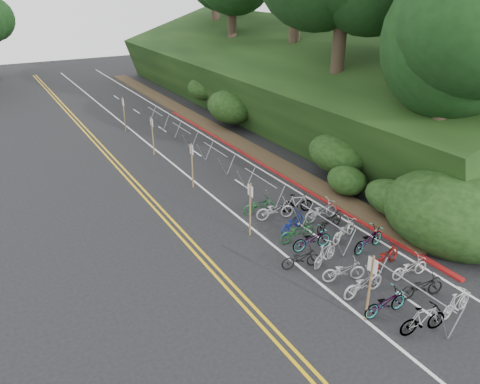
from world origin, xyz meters
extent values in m
plane|color=black|center=(0.00, 0.00, 0.00)|extent=(120.00, 120.00, 0.00)
cube|color=gold|center=(-2.15, 10.00, 0.00)|extent=(0.12, 80.00, 0.01)
cube|color=gold|center=(-1.85, 10.00, 0.00)|extent=(0.12, 80.00, 0.01)
cube|color=silver|center=(1.00, 10.00, 0.00)|extent=(0.12, 80.00, 0.01)
cube|color=silver|center=(5.20, 10.00, 0.00)|extent=(0.12, 80.00, 0.01)
cube|color=silver|center=(3.10, -2.00, 0.00)|extent=(0.10, 1.60, 0.01)
cube|color=silver|center=(3.10, 4.00, 0.00)|extent=(0.10, 1.60, 0.01)
cube|color=silver|center=(3.10, 10.00, 0.00)|extent=(0.10, 1.60, 0.01)
cube|color=silver|center=(3.10, 16.00, 0.00)|extent=(0.10, 1.60, 0.01)
cube|color=silver|center=(3.10, 22.00, 0.00)|extent=(0.10, 1.60, 0.01)
cube|color=silver|center=(3.10, 28.00, 0.00)|extent=(0.10, 1.60, 0.01)
cube|color=silver|center=(3.10, 34.00, 0.00)|extent=(0.10, 1.60, 0.01)
cube|color=maroon|center=(5.70, 12.00, 0.05)|extent=(0.25, 28.00, 0.10)
cube|color=black|center=(13.50, 22.00, 2.80)|extent=(12.32, 44.00, 9.11)
cube|color=#382819|center=(6.40, 22.00, 0.08)|extent=(1.40, 44.00, 0.16)
ellipsoid|color=#284C19|center=(7.20, 3.00, 1.04)|extent=(2.00, 2.80, 1.60)
ellipsoid|color=#284C19|center=(8.00, 8.00, 1.55)|extent=(2.60, 3.64, 2.08)
ellipsoid|color=#284C19|center=(9.20, 14.00, 1.99)|extent=(2.20, 3.08, 1.76)
ellipsoid|color=#284C19|center=(7.80, 20.00, 1.56)|extent=(3.00, 4.20, 2.40)
ellipsoid|color=#284C19|center=(8.50, 26.00, 1.73)|extent=(2.40, 3.36, 1.92)
ellipsoid|color=#284C19|center=(9.80, 30.00, 2.41)|extent=(2.80, 3.92, 2.24)
ellipsoid|color=#284C19|center=(7.00, 6.00, 0.90)|extent=(1.80, 2.52, 1.44)
ellipsoid|color=#284C19|center=(10.00, 18.00, 2.60)|extent=(3.20, 4.48, 2.56)
ellipsoid|color=black|center=(8.00, 0.50, 1.21)|extent=(5.28, 6.16, 3.52)
cylinder|color=#2D2319|center=(9.50, 3.00, 3.76)|extent=(0.77, 0.77, 5.12)
ellipsoid|color=black|center=(9.50, 3.00, 8.41)|extent=(7.00, 7.00, 6.65)
cylinder|color=#2D2319|center=(12.00, 6.00, 5.95)|extent=(0.84, 0.84, 6.30)
cylinder|color=#2D2319|center=(11.00, 12.00, 5.45)|extent=(0.81, 0.81, 5.90)
cylinder|color=#2D2319|center=(13.50, 20.00, 6.54)|extent=(0.86, 0.86, 6.69)
cylinder|color=#2D2319|center=(12.50, 28.00, 5.55)|extent=(0.79, 0.79, 5.51)
cylinder|color=#2D2319|center=(15.00, 36.00, 6.65)|extent=(0.84, 0.84, 6.30)
cylinder|color=gray|center=(2.62, -2.12, 1.08)|extent=(0.05, 3.43, 0.05)
cylinder|color=gray|center=(2.34, -3.73, 0.54)|extent=(0.55, 0.04, 1.06)
cylinder|color=gray|center=(2.90, -3.73, 0.54)|extent=(0.55, 0.04, 1.06)
cylinder|color=gray|center=(2.34, -0.50, 0.54)|extent=(0.55, 0.04, 1.06)
cylinder|color=gray|center=(2.90, -0.50, 0.54)|extent=(0.55, 0.04, 1.06)
cylinder|color=gray|center=(3.00, 3.00, 1.15)|extent=(0.05, 3.00, 0.05)
cylinder|color=gray|center=(2.72, 1.60, 0.57)|extent=(0.58, 0.04, 1.13)
cylinder|color=gray|center=(3.28, 1.60, 0.57)|extent=(0.58, 0.04, 1.13)
cylinder|color=gray|center=(2.72, 4.40, 0.57)|extent=(0.58, 0.04, 1.13)
cylinder|color=gray|center=(3.28, 4.40, 0.57)|extent=(0.58, 0.04, 1.13)
cylinder|color=gray|center=(3.00, 8.00, 1.15)|extent=(0.05, 3.00, 0.05)
cylinder|color=gray|center=(2.72, 6.60, 0.57)|extent=(0.58, 0.04, 1.13)
cylinder|color=gray|center=(3.28, 6.60, 0.57)|extent=(0.58, 0.04, 1.13)
cylinder|color=gray|center=(2.72, 9.40, 0.57)|extent=(0.58, 0.04, 1.13)
cylinder|color=gray|center=(3.28, 9.40, 0.57)|extent=(0.58, 0.04, 1.13)
cylinder|color=gray|center=(3.00, 13.00, 1.15)|extent=(0.05, 3.00, 0.05)
cylinder|color=gray|center=(2.72, 11.60, 0.57)|extent=(0.58, 0.04, 1.13)
cylinder|color=gray|center=(3.28, 11.60, 0.57)|extent=(0.58, 0.04, 1.13)
cylinder|color=gray|center=(2.72, 14.40, 0.57)|extent=(0.58, 0.04, 1.13)
cylinder|color=gray|center=(3.28, 14.40, 0.57)|extent=(0.58, 0.04, 1.13)
cylinder|color=gray|center=(3.00, 18.00, 1.15)|extent=(0.05, 3.00, 0.05)
cylinder|color=gray|center=(2.72, 16.60, 0.57)|extent=(0.58, 0.04, 1.13)
cylinder|color=gray|center=(3.28, 16.60, 0.57)|extent=(0.58, 0.04, 1.13)
cylinder|color=gray|center=(2.72, 19.40, 0.57)|extent=(0.58, 0.04, 1.13)
cylinder|color=gray|center=(3.28, 19.40, 0.57)|extent=(0.58, 0.04, 1.13)
cylinder|color=gray|center=(3.00, 23.00, 1.15)|extent=(0.05, 3.00, 0.05)
cylinder|color=gray|center=(2.72, 21.60, 0.57)|extent=(0.58, 0.04, 1.13)
cylinder|color=gray|center=(3.28, 21.60, 0.57)|extent=(0.58, 0.04, 1.13)
cylinder|color=gray|center=(2.72, 24.40, 0.57)|extent=(0.58, 0.04, 1.13)
cylinder|color=gray|center=(3.28, 24.40, 0.57)|extent=(0.58, 0.04, 1.13)
cylinder|color=brown|center=(1.00, -1.77, 1.25)|extent=(0.08, 0.08, 2.50)
cube|color=silver|center=(1.00, -1.77, 2.15)|extent=(0.02, 0.40, 0.50)
cylinder|color=brown|center=(0.60, 5.00, 1.25)|extent=(0.08, 0.08, 2.50)
cube|color=silver|center=(0.60, 5.00, 2.15)|extent=(0.02, 0.40, 0.50)
cylinder|color=brown|center=(0.60, 11.00, 1.25)|extent=(0.08, 0.08, 2.50)
cube|color=silver|center=(0.60, 11.00, 2.15)|extent=(0.02, 0.40, 0.50)
cylinder|color=brown|center=(0.60, 17.00, 1.25)|extent=(0.08, 0.08, 2.50)
cube|color=silver|center=(0.60, 17.00, 2.15)|extent=(0.02, 0.40, 0.50)
cylinder|color=brown|center=(0.60, 23.00, 1.25)|extent=(0.08, 0.08, 2.50)
cube|color=silver|center=(0.60, 23.00, 2.15)|extent=(0.02, 0.40, 0.50)
imported|color=black|center=(1.00, 1.83, 0.42)|extent=(0.92, 1.68, 0.84)
imported|color=slate|center=(2.14, -3.09, 0.51)|extent=(0.80, 1.77, 1.03)
imported|color=beige|center=(3.82, -3.05, 0.47)|extent=(0.59, 1.60, 0.94)
imported|color=slate|center=(1.79, -1.83, 0.45)|extent=(0.71, 1.76, 0.91)
imported|color=black|center=(3.61, -1.79, 0.44)|extent=(0.98, 1.78, 0.89)
imported|color=#9E9EA3|center=(1.90, -0.67, 0.48)|extent=(0.70, 1.86, 0.96)
imported|color=beige|center=(4.18, -0.74, 0.43)|extent=(0.72, 1.69, 0.86)
imported|color=#9E9EA3|center=(1.87, 0.33, 0.44)|extent=(1.10, 1.77, 0.88)
imported|color=maroon|center=(3.87, 0.22, 0.49)|extent=(1.04, 1.96, 0.98)
imported|color=#9E9EA3|center=(1.98, 1.56, 0.47)|extent=(0.95, 1.63, 0.94)
imported|color=slate|center=(4.23, 1.52, 0.49)|extent=(0.98, 1.94, 0.97)
imported|color=slate|center=(2.22, 2.72, 0.47)|extent=(0.81, 1.85, 0.94)
imported|color=beige|center=(3.90, 2.64, 0.47)|extent=(1.17, 1.88, 0.93)
imported|color=#144C1E|center=(2.12, 3.58, 0.46)|extent=(0.66, 1.76, 0.91)
imported|color=black|center=(3.95, 3.66, 0.45)|extent=(0.97, 1.81, 0.90)
imported|color=navy|center=(2.41, 4.36, 0.45)|extent=(1.19, 1.82, 0.90)
imported|color=#9E9EA3|center=(4.19, 4.56, 0.49)|extent=(0.68, 1.88, 0.99)
imported|color=#9E9EA3|center=(2.41, 5.74, 0.48)|extent=(1.03, 1.94, 0.97)
imported|color=slate|center=(3.73, 5.81, 0.47)|extent=(0.96, 1.64, 0.95)
imported|color=#144C1E|center=(2.07, 6.64, 0.42)|extent=(0.74, 1.65, 0.84)
camera|label=1|loc=(-8.76, -10.41, 10.33)|focal=35.00mm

